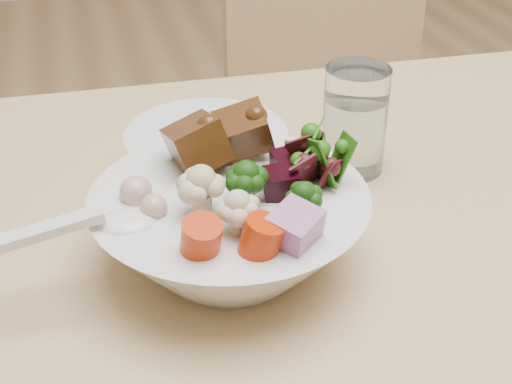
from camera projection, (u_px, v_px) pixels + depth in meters
chair_far at (342, 143)px, 1.27m from camera, size 0.38×0.38×0.81m
food_bowl at (232, 223)px, 0.60m from camera, size 0.23×0.23×0.13m
soup_spoon at (106, 226)px, 0.55m from camera, size 0.14×0.04×0.03m
water_glass at (354, 124)px, 0.73m from camera, size 0.07×0.07×0.11m
side_bowl at (207, 156)px, 0.72m from camera, size 0.16×0.16×0.05m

